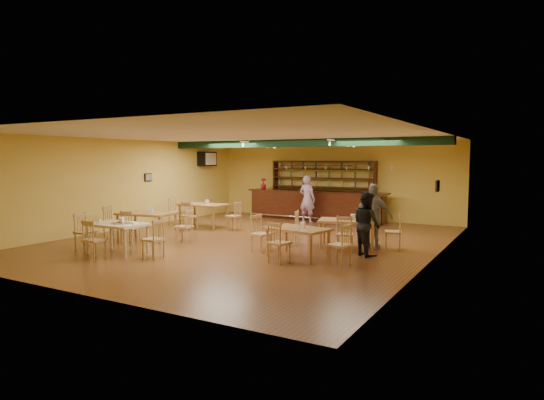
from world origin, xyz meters
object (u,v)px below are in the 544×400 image
Objects in this scene: near_table at (118,238)px; patron_right_a at (367,224)px; dining_table_d at (298,243)px; patron_bar at (307,199)px; dining_table_a at (204,215)px; dining_table_b at (347,233)px; dining_table_c at (147,226)px; bar_counter at (316,205)px.

near_table is 6.15m from patron_right_a.
patron_right_a is (1.33, 1.08, 0.42)m from dining_table_d.
patron_bar reaches higher than dining_table_d.
patron_right_a reaches higher than dining_table_a.
dining_table_b is 0.93× the size of dining_table_c.
bar_counter is 0.88m from patron_bar.
bar_counter is at bearing -81.74° from patron_bar.
patron_bar is at bearing 111.75° from dining_table_b.
dining_table_c is at bearing 49.58° from patron_right_a.
patron_right_a is (5.43, 2.85, 0.40)m from near_table.
patron_right_a is (3.84, -5.50, 0.21)m from bar_counter.
dining_table_c is at bearing -110.41° from bar_counter.
dining_table_d is at bearing 119.92° from patron_bar.
dining_table_d is 1.76m from patron_right_a.
bar_counter is 3.59× the size of patron_right_a.
dining_table_a reaches higher than dining_table_d.
near_table is (0.82, -1.84, -0.02)m from dining_table_c.
dining_table_a is at bearing 53.34° from patron_bar.
dining_table_c is at bearing 112.69° from near_table.
patron_right_a is at bearing 26.30° from near_table.
dining_table_b is at bearing -4.51° from patron_right_a.
near_table reaches higher than dining_table_b.
dining_table_b is (3.04, -4.70, -0.19)m from bar_counter.
bar_counter is at bearing 61.54° from dining_table_c.
dining_table_b is at bearing 134.43° from patron_bar.
dining_table_d is at bearing -121.76° from dining_table_b.
patron_right_a reaches higher than dining_table_c.
patron_bar reaches higher than patron_right_a.
bar_counter is 3.19× the size of patron_bar.
patron_bar is (1.62, 7.52, 0.49)m from near_table.
dining_table_c is (-5.46, -1.80, 0.03)m from dining_table_b.
dining_table_a is at bearing 100.62° from near_table.
bar_counter is 6.93m from dining_table_c.
patron_right_a reaches higher than dining_table_d.
dining_table_b is at bearing 10.21° from dining_table_c.
dining_table_a is 1.13× the size of near_table.
near_table is 0.92× the size of patron_right_a.
bar_counter is at bearing -14.58° from patron_right_a.
patron_right_a is at bearing 135.76° from patron_bar.
dining_table_c is 2.02m from near_table.
dining_table_b is 1.20m from patron_right_a.
patron_right_a is (6.26, 1.00, 0.38)m from dining_table_c.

